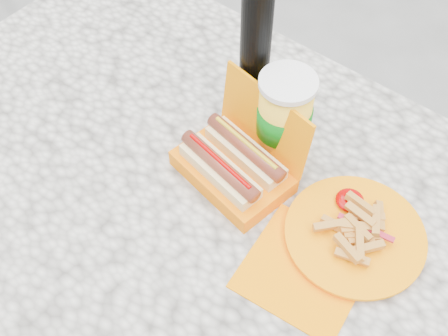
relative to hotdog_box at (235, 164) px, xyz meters
The scene contains 5 objects.
ground 0.79m from the hotdog_box, 137.50° to the right, with size 60.00×60.00×0.00m, color slate.
picnic_table 0.16m from the hotdog_box, 137.50° to the right, with size 1.20×0.80×0.75m.
hotdog_box is the anchor object (origin of this frame).
fries_plate 0.22m from the hotdog_box, ahead, with size 0.24×0.31×0.04m.
soda_cup 0.11m from the hotdog_box, 72.57° to the left, with size 0.09×0.09×0.18m.
Camera 1 is at (0.39, -0.41, 1.53)m, focal length 45.00 mm.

